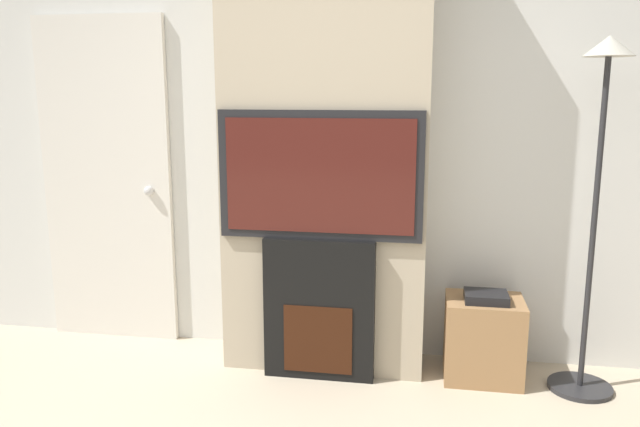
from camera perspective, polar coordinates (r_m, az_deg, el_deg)
wall_back at (r=3.71m, az=1.09°, el=7.58°), size 6.00×0.06×2.70m
chimney_breast at (r=3.49m, az=0.54°, el=7.35°), size 1.14×0.38×2.70m
fireplace at (r=3.50m, az=-0.00°, el=-8.67°), size 0.61×0.15×0.79m
television at (r=3.32m, az=-0.01°, el=3.50°), size 1.10×0.07×0.69m
floor_lamp at (r=3.44m, az=24.11°, el=3.48°), size 0.33×0.33×1.85m
media_stand at (r=3.64m, az=14.71°, el=-10.91°), size 0.42×0.34×0.51m
entry_door at (r=4.15m, az=-18.88°, el=2.72°), size 0.84×0.09×2.03m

